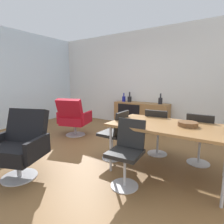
{
  "coord_description": "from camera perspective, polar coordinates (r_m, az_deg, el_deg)",
  "views": [
    {
      "loc": [
        2.13,
        -2.45,
        1.35
      ],
      "look_at": [
        0.3,
        0.32,
        0.77
      ],
      "focal_mm": 28.58,
      "sensor_mm": 36.0,
      "label": 1
    }
  ],
  "objects": [
    {
      "name": "dining_chair_front_left",
      "position": [
        2.35,
        4.81,
        -12.08
      ],
      "size": [
        0.43,
        0.45,
        0.86
      ],
      "color": "black",
      "rests_on": "ground_plane"
    },
    {
      "name": "side_table_round",
      "position": [
        4.88,
        -22.15,
        -2.94
      ],
      "size": [
        0.44,
        0.44,
        0.52
      ],
      "color": "white",
      "rests_on": "ground_plane"
    },
    {
      "name": "vase_sculptural_dark",
      "position": [
        5.4,
        5.64,
        4.23
      ],
      "size": [
        0.12,
        0.12,
        0.3
      ],
      "color": "black",
      "rests_on": "sideboard"
    },
    {
      "name": "lounge_chair_red",
      "position": [
        4.46,
        -12.21,
        -1.66
      ],
      "size": [
        0.84,
        0.81,
        0.95
      ],
      "color": "red",
      "rests_on": "ground_plane"
    },
    {
      "name": "wall_back",
      "position": [
        5.48,
        10.72,
        10.33
      ],
      "size": [
        6.8,
        0.12,
        2.8
      ],
      "primitive_type": "cube",
      "color": "silver",
      "rests_on": "ground_plane"
    },
    {
      "name": "vase_ceramic_small",
      "position": [
        5.49,
        3.79,
        4.29
      ],
      "size": [
        0.1,
        0.1,
        0.26
      ],
      "color": "navy",
      "rests_on": "sideboard"
    },
    {
      "name": "wooden_bowl_on_table",
      "position": [
        2.64,
        23.08,
        -3.55
      ],
      "size": [
        0.26,
        0.26,
        0.06
      ],
      "primitive_type": "cylinder",
      "color": "brown",
      "rests_on": "dining_table"
    },
    {
      "name": "dining_chair_back_right",
      "position": [
        3.18,
        26.27,
        -7.18
      ],
      "size": [
        0.41,
        0.43,
        0.86
      ],
      "color": "black",
      "rests_on": "ground_plane"
    },
    {
      "name": "magazine_stack",
      "position": [
        5.51,
        -25.1,
        -4.44
      ],
      "size": [
        0.33,
        0.42,
        0.14
      ],
      "color": "#99668C",
      "rests_on": "ground_plane"
    },
    {
      "name": "fruit_bowl",
      "position": [
        4.83,
        -22.33,
        -0.18
      ],
      "size": [
        0.2,
        0.2,
        0.11
      ],
      "color": "#262628",
      "rests_on": "side_table_round"
    },
    {
      "name": "ground_plane",
      "position": [
        3.52,
        -7.19,
        -12.67
      ],
      "size": [
        8.32,
        8.32,
        0.0
      ],
      "primitive_type": "plane",
      "color": "brown"
    },
    {
      "name": "dining_chair_near_window",
      "position": [
        3.06,
        1.03,
        -6.75
      ],
      "size": [
        0.43,
        0.4,
        0.86
      ],
      "color": "black",
      "rests_on": "ground_plane"
    },
    {
      "name": "armchair_black_shell",
      "position": [
        2.87,
        -27.3,
        -9.11
      ],
      "size": [
        0.85,
        0.83,
        0.95
      ],
      "color": "black",
      "rests_on": "ground_plane"
    },
    {
      "name": "vase_cobalt",
      "position": [
        5.03,
        15.21,
        3.54
      ],
      "size": [
        0.11,
        0.11,
        0.29
      ],
      "color": "black",
      "rests_on": "sideboard"
    },
    {
      "name": "dining_table",
      "position": [
        2.65,
        17.56,
        -4.76
      ],
      "size": [
        1.6,
        0.9,
        0.74
      ],
      "color": "olive",
      "rests_on": "ground_plane"
    },
    {
      "name": "wall_window_left",
      "position": [
        5.87,
        -32.32,
        8.95
      ],
      "size": [
        0.12,
        5.6,
        2.8
      ],
      "primitive_type": "cube",
      "color": "silver",
      "rests_on": "ground_plane"
    },
    {
      "name": "dining_chair_back_left",
      "position": [
        3.32,
        14.29,
        -5.71
      ],
      "size": [
        0.43,
        0.45,
        0.86
      ],
      "color": "black",
      "rests_on": "ground_plane"
    },
    {
      "name": "sideboard",
      "position": [
        5.28,
        9.23,
        -0.08
      ],
      "size": [
        1.6,
        0.45,
        0.72
      ],
      "color": "olive",
      "rests_on": "ground_plane"
    }
  ]
}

